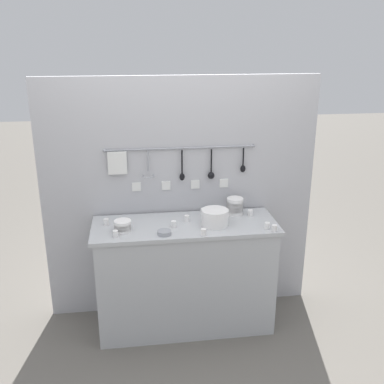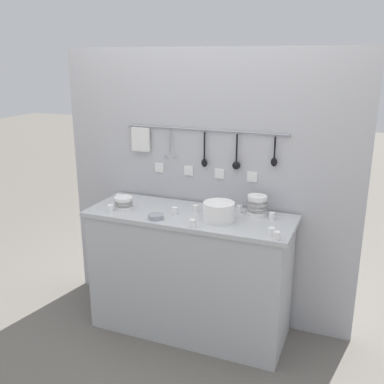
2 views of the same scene
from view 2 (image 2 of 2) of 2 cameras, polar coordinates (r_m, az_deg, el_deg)
name	(u,v)px [view 2 (image 2 of 2)]	position (r m, az deg, el deg)	size (l,w,h in m)	color
ground_plane	(190,328)	(3.48, -0.27, -16.87)	(20.00, 20.00, 0.00)	#666059
counter	(190,273)	(3.25, -0.28, -10.25)	(1.43, 0.52, 0.90)	#B7BABC
back_wall	(205,188)	(3.30, 1.64, 0.47)	(2.23, 0.11, 1.99)	#B2B2B7
bowl_stack_tall_left	(124,203)	(3.19, -8.68, -1.37)	(0.13, 0.13, 0.09)	white
bowl_stack_wide_centre	(257,205)	(3.06, 8.26, -1.68)	(0.13, 0.13, 0.14)	white
plate_stack	(219,211)	(2.93, 3.43, -2.49)	(0.21, 0.21, 0.12)	white
steel_mixing_bowl	(156,216)	(2.99, -4.63, -3.11)	(0.10, 0.10, 0.03)	#93969E
cup_by_caddy	(239,209)	(3.10, 5.99, -2.18)	(0.04, 0.04, 0.05)	white
cup_centre	(222,205)	(3.17, 3.84, -1.71)	(0.04, 0.04, 0.05)	white
cup_back_right	(118,198)	(3.38, -9.32, -0.71)	(0.04, 0.04, 0.05)	white
cup_beside_plates	(272,232)	(2.74, 10.08, -4.98)	(0.04, 0.04, 0.05)	white
cup_mid_row	(272,216)	(3.00, 10.13, -3.03)	(0.04, 0.04, 0.05)	white
cup_back_left	(192,223)	(2.83, 0.05, -4.01)	(0.04, 0.04, 0.05)	white
cup_edge_far	(175,211)	(3.06, -2.19, -2.40)	(0.04, 0.04, 0.05)	white
cup_edge_near	(111,208)	(3.15, -10.30, -2.05)	(0.04, 0.04, 0.05)	white
cup_front_left	(196,208)	(3.10, 0.45, -2.11)	(0.04, 0.04, 0.05)	white
cup_front_right	(277,236)	(2.69, 10.72, -5.46)	(0.04, 0.04, 0.05)	white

